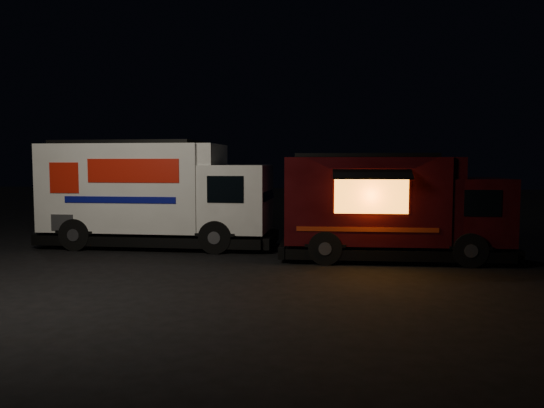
% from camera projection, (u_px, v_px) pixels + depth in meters
% --- Properties ---
extents(ground, '(80.00, 80.00, 0.00)m').
position_uv_depth(ground, '(176.00, 267.00, 12.52)').
color(ground, black).
rests_on(ground, ground).
extents(white_truck, '(6.88, 2.39, 3.11)m').
position_uv_depth(white_truck, '(159.00, 194.00, 15.60)').
color(white_truck, white).
rests_on(white_truck, ground).
extents(red_truck, '(5.86, 2.30, 2.70)m').
position_uv_depth(red_truck, '(394.00, 207.00, 13.51)').
color(red_truck, '#3C0A0D').
rests_on(red_truck, ground).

